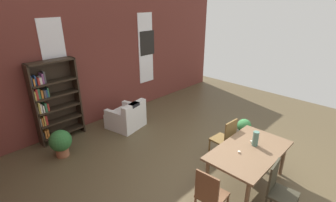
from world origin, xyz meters
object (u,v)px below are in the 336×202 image
(dining_chair_far_right, at_px, (225,138))
(armchair_white, at_px, (127,117))
(vase_on_table, at_px, (256,139))
(dining_chair_head_left, at_px, (210,195))
(potted_plant_by_shelf, at_px, (244,128))
(dining_table, at_px, (249,154))
(dining_chair_near_left, at_px, (279,190))
(potted_plant_corner, at_px, (61,142))
(bookshelf_tall, at_px, (53,101))

(dining_chair_far_right, xyz_separation_m, armchair_white, (-0.55, 2.65, -0.23))
(vase_on_table, distance_m, armchair_white, 3.43)
(dining_chair_head_left, distance_m, potted_plant_by_shelf, 2.79)
(dining_table, relative_size, dining_chair_head_left, 1.71)
(dining_chair_near_left, bearing_deg, potted_plant_corner, 111.92)
(bookshelf_tall, height_order, potted_plant_corner, bookshelf_tall)
(dining_chair_far_right, bearing_deg, dining_chair_head_left, -155.43)
(vase_on_table, bearing_deg, bookshelf_tall, 115.01)
(vase_on_table, xyz_separation_m, bookshelf_tall, (-1.90, 4.07, 0.12))
(dining_chair_near_left, xyz_separation_m, bookshelf_tall, (-1.34, 4.78, 0.49))
(vase_on_table, height_order, potted_plant_corner, vase_on_table)
(vase_on_table, bearing_deg, dining_chair_far_right, 76.20)
(bookshelf_tall, relative_size, potted_plant_corner, 3.18)
(dining_chair_head_left, distance_m, potted_plant_corner, 3.42)
(dining_table, relative_size, dining_chair_near_left, 1.71)
(dining_chair_head_left, bearing_deg, potted_plant_corner, 103.58)
(dining_chair_head_left, bearing_deg, vase_on_table, 0.22)
(vase_on_table, height_order, potted_plant_by_shelf, vase_on_table)
(dining_table, distance_m, dining_chair_far_right, 0.80)
(dining_chair_far_right, bearing_deg, potted_plant_corner, 132.00)
(dining_table, relative_size, vase_on_table, 5.83)
(dining_chair_near_left, relative_size, potted_plant_by_shelf, 1.90)
(dining_chair_far_right, distance_m, potted_plant_by_shelf, 1.14)
(dining_chair_near_left, bearing_deg, dining_chair_head_left, 139.42)
(dining_chair_head_left, relative_size, bookshelf_tall, 0.49)
(dining_chair_near_left, xyz_separation_m, dining_chair_head_left, (-0.81, 0.70, 0.00))
(dining_chair_head_left, bearing_deg, bookshelf_tall, 97.33)
(potted_plant_corner, bearing_deg, bookshelf_tall, 69.98)
(bookshelf_tall, bearing_deg, dining_chair_head_left, -82.67)
(vase_on_table, relative_size, armchair_white, 0.30)
(dining_chair_near_left, distance_m, potted_plant_by_shelf, 2.41)
(vase_on_table, bearing_deg, potted_plant_by_shelf, 33.38)
(bookshelf_tall, relative_size, armchair_white, 2.06)
(potted_plant_by_shelf, bearing_deg, dining_chair_head_left, -162.32)
(potted_plant_corner, bearing_deg, dining_chair_near_left, -68.08)
(dining_chair_far_right, height_order, potted_plant_by_shelf, dining_chair_far_right)
(potted_plant_corner, bearing_deg, vase_on_table, -56.68)
(dining_table, height_order, dining_chair_near_left, dining_chair_near_left)
(armchair_white, xyz_separation_m, potted_plant_corner, (-1.80, -0.04, 0.07))
(armchair_white, bearing_deg, dining_chair_head_left, -106.50)
(bookshelf_tall, bearing_deg, dining_chair_far_right, -58.41)
(bookshelf_tall, bearing_deg, potted_plant_corner, -110.02)
(dining_chair_head_left, bearing_deg, dining_table, 0.26)
(dining_table, distance_m, dining_chair_near_left, 0.81)
(dining_chair_far_right, bearing_deg, vase_on_table, -103.80)
(vase_on_table, distance_m, dining_chair_head_left, 1.42)
(dining_table, bearing_deg, bookshelf_tall, 112.79)
(dining_table, xyz_separation_m, dining_chair_near_left, (-0.37, -0.70, -0.14))
(bookshelf_tall, height_order, armchair_white, bookshelf_tall)
(dining_table, relative_size, potted_plant_corner, 2.66)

